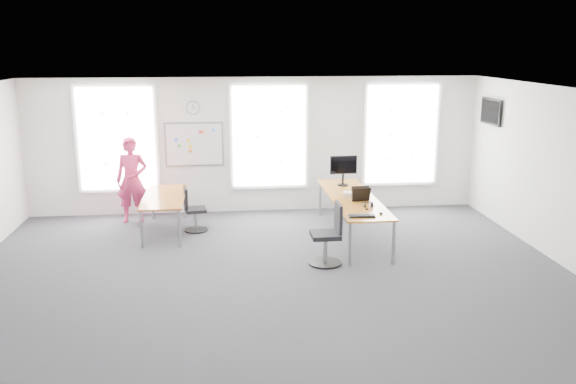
{
  "coord_description": "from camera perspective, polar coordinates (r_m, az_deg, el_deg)",
  "views": [
    {
      "loc": [
        -0.72,
        -9.39,
        3.7
      ],
      "look_at": [
        0.42,
        1.2,
        1.1
      ],
      "focal_mm": 38.0,
      "sensor_mm": 36.0,
      "label": 1
    }
  ],
  "objects": [
    {
      "name": "desk_left",
      "position": [
        12.4,
        -11.5,
        -0.65
      ],
      "size": [
        0.82,
        2.04,
        0.75
      ],
      "color": "#BB7029",
      "rests_on": "ground"
    },
    {
      "name": "window_right",
      "position": [
        14.09,
        10.53,
        5.33
      ],
      "size": [
        1.6,
        0.06,
        2.2
      ],
      "primitive_type": "cube",
      "color": "white",
      "rests_on": "wall_back"
    },
    {
      "name": "monitor",
      "position": [
        12.75,
        5.2,
        2.27
      ],
      "size": [
        0.57,
        0.23,
        0.63
      ],
      "rotation": [
        0.0,
        0.0,
        0.04
      ],
      "color": "black",
      "rests_on": "desk_right"
    },
    {
      "name": "floor",
      "position": [
        10.12,
        -1.66,
        -7.74
      ],
      "size": [
        10.0,
        10.0,
        0.0
      ],
      "primitive_type": "plane",
      "color": "#2C2C32",
      "rests_on": "ground"
    },
    {
      "name": "wall_front",
      "position": [
        5.87,
        1.37,
        -8.32
      ],
      "size": [
        10.0,
        0.0,
        10.0
      ],
      "primitive_type": "plane",
      "rotation": [
        -1.57,
        0.0,
        0.0
      ],
      "color": "white",
      "rests_on": "ground"
    },
    {
      "name": "headphones",
      "position": [
        11.17,
        7.47,
        -1.19
      ],
      "size": [
        0.18,
        0.09,
        0.1
      ],
      "rotation": [
        0.0,
        0.0,
        0.25
      ],
      "color": "black",
      "rests_on": "desk_right"
    },
    {
      "name": "whiteboard",
      "position": [
        13.55,
        -8.77,
        4.43
      ],
      "size": [
        1.2,
        0.03,
        0.9
      ],
      "primitive_type": "cube",
      "color": "silver",
      "rests_on": "wall_back"
    },
    {
      "name": "window_mid",
      "position": [
        13.55,
        -1.78,
        5.22
      ],
      "size": [
        1.6,
        0.06,
        2.2
      ],
      "primitive_type": "cube",
      "color": "white",
      "rests_on": "wall_back"
    },
    {
      "name": "laptop_sleeve",
      "position": [
        11.56,
        6.84,
        -0.2
      ],
      "size": [
        0.35,
        0.2,
        0.28
      ],
      "rotation": [
        0.0,
        0.0,
        0.04
      ],
      "color": "black",
      "rests_on": "desk_right"
    },
    {
      "name": "keyboard",
      "position": [
        10.56,
        6.93,
        -2.26
      ],
      "size": [
        0.47,
        0.2,
        0.02
      ],
      "primitive_type": "cube",
      "rotation": [
        0.0,
        0.0,
        -0.08
      ],
      "color": "black",
      "rests_on": "desk_right"
    },
    {
      "name": "lens_cap",
      "position": [
        11.04,
        7.4,
        -1.61
      ],
      "size": [
        0.07,
        0.07,
        0.01
      ],
      "primitive_type": "cylinder",
      "rotation": [
        0.0,
        0.0,
        -0.02
      ],
      "color": "black",
      "rests_on": "desk_right"
    },
    {
      "name": "window_left",
      "position": [
        13.7,
        -15.72,
        4.81
      ],
      "size": [
        1.6,
        0.06,
        2.2
      ],
      "primitive_type": "cube",
      "color": "white",
      "rests_on": "wall_back"
    },
    {
      "name": "wall_back",
      "position": [
        13.59,
        -3.05,
        4.38
      ],
      "size": [
        10.0,
        0.0,
        10.0
      ],
      "primitive_type": "plane",
      "rotation": [
        1.57,
        0.0,
        0.0
      ],
      "color": "white",
      "rests_on": "ground"
    },
    {
      "name": "mouse",
      "position": [
        10.77,
        8.7,
        -1.96
      ],
      "size": [
        0.08,
        0.11,
        0.04
      ],
      "primitive_type": "ellipsoid",
      "rotation": [
        0.0,
        0.0,
        0.14
      ],
      "color": "black",
      "rests_on": "desk_right"
    },
    {
      "name": "tv",
      "position": [
        13.7,
        18.48,
        7.15
      ],
      "size": [
        0.06,
        0.9,
        0.55
      ],
      "primitive_type": "cube",
      "color": "black",
      "rests_on": "wall_right"
    },
    {
      "name": "person",
      "position": [
        13.21,
        -14.4,
        1.08
      ],
      "size": [
        0.68,
        0.47,
        1.82
      ],
      "primitive_type": "imported",
      "rotation": [
        0.0,
        0.0,
        -0.05
      ],
      "color": "#CA2D5B",
      "rests_on": "ground"
    },
    {
      "name": "chair_right",
      "position": [
        10.46,
        3.86,
        -4.28
      ],
      "size": [
        0.58,
        0.58,
        1.08
      ],
      "rotation": [
        0.0,
        0.0,
        -1.57
      ],
      "color": "black",
      "rests_on": "ground"
    },
    {
      "name": "wall_right",
      "position": [
        11.21,
        24.68,
        1.14
      ],
      "size": [
        0.0,
        10.0,
        10.0
      ],
      "primitive_type": "plane",
      "rotation": [
        1.57,
        0.0,
        -1.57
      ],
      "color": "white",
      "rests_on": "ground"
    },
    {
      "name": "ceiling",
      "position": [
        9.44,
        -1.79,
        9.46
      ],
      "size": [
        10.0,
        10.0,
        0.0
      ],
      "primitive_type": "plane",
      "rotation": [
        3.14,
        0.0,
        0.0
      ],
      "color": "silver",
      "rests_on": "ground"
    },
    {
      "name": "chair_left",
      "position": [
        12.43,
        -8.89,
        -1.85
      ],
      "size": [
        0.49,
        0.49,
        0.91
      ],
      "rotation": [
        0.0,
        0.0,
        1.73
      ],
      "color": "black",
      "rests_on": "ground"
    },
    {
      "name": "paper_stack",
      "position": [
        11.88,
        5.87,
        -0.24
      ],
      "size": [
        0.32,
        0.27,
        0.1
      ],
      "primitive_type": "cube",
      "rotation": [
        0.0,
        0.0,
        -0.22
      ],
      "color": "beige",
      "rests_on": "desk_right"
    },
    {
      "name": "wall_clock",
      "position": [
        13.44,
        -8.89,
        7.79
      ],
      "size": [
        0.3,
        0.04,
        0.3
      ],
      "primitive_type": "cylinder",
      "rotation": [
        1.57,
        0.0,
        0.0
      ],
      "color": "gray",
      "rests_on": "wall_back"
    },
    {
      "name": "desk_right",
      "position": [
        11.89,
        6.08,
        -0.74
      ],
      "size": [
        0.88,
        3.29,
        0.8
      ],
      "color": "#BB7029",
      "rests_on": "ground"
    }
  ]
}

